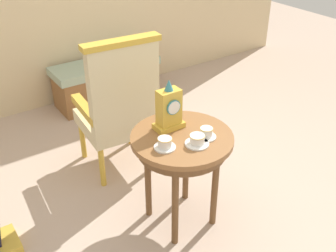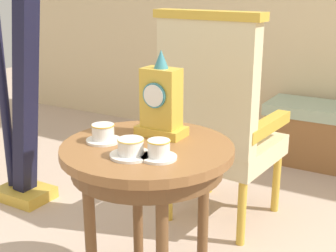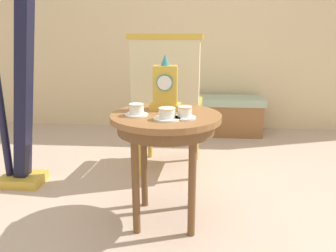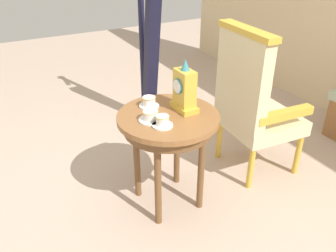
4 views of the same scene
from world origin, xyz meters
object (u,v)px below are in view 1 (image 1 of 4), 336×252
at_px(teacup_right, 197,140).
at_px(armchair, 119,105).
at_px(side_table, 182,147).
at_px(window_bench, 107,81).
at_px(mantel_clock, 169,109).
at_px(teacup_left, 165,144).
at_px(teacup_center, 206,133).

distance_m(teacup_right, armchair, 0.87).
height_order(side_table, window_bench, side_table).
height_order(side_table, mantel_clock, mantel_clock).
relative_size(teacup_left, teacup_center, 1.05).
bearing_deg(mantel_clock, side_table, -83.60).
distance_m(teacup_right, mantel_clock, 0.28).
height_order(mantel_clock, window_bench, mantel_clock).
height_order(teacup_left, mantel_clock, mantel_clock).
distance_m(teacup_right, window_bench, 2.14).
distance_m(teacup_left, teacup_center, 0.28).
relative_size(side_table, teacup_right, 4.67).
xyz_separation_m(teacup_left, armchair, (0.11, 0.79, -0.12)).
distance_m(mantel_clock, armchair, 0.65).
height_order(teacup_right, mantel_clock, mantel_clock).
height_order(teacup_left, teacup_center, same).
relative_size(armchair, window_bench, 1.02).
relative_size(side_table, armchair, 0.60).
bearing_deg(teacup_center, mantel_clock, 119.40).
height_order(armchair, window_bench, armchair).
bearing_deg(window_bench, teacup_center, -98.53).
xyz_separation_m(side_table, window_bench, (0.41, 1.92, -0.38)).
distance_m(teacup_left, armchair, 0.80).
bearing_deg(teacup_left, teacup_right, -23.21).
height_order(teacup_right, teacup_center, teacup_center).
xyz_separation_m(side_table, armchair, (-0.05, 0.73, -0.01)).
relative_size(mantel_clock, window_bench, 0.30).
bearing_deg(side_table, window_bench, 77.83).
bearing_deg(mantel_clock, teacup_center, -60.60).
xyz_separation_m(teacup_right, window_bench, (0.40, 2.05, -0.49)).
relative_size(teacup_right, armchair, 0.13).
height_order(teacup_right, armchair, armchair).
distance_m(side_table, teacup_left, 0.21).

